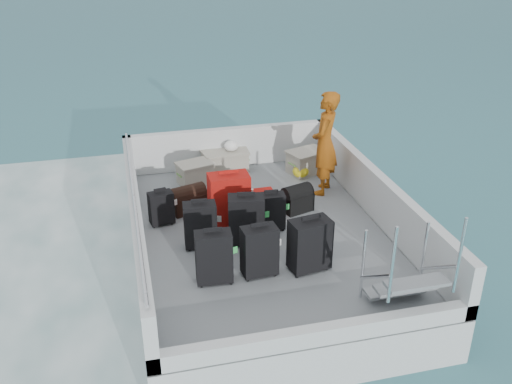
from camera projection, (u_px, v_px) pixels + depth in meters
ground at (262, 267)px, 8.37m from camera, size 160.00×160.00×0.00m
ferry_hull at (262, 250)px, 8.24m from camera, size 3.60×5.00×0.60m
deck at (262, 231)px, 8.10m from camera, size 3.30×4.70×0.02m
deck_fittings at (293, 215)px, 7.73m from camera, size 3.60×5.00×0.90m
suitcase_0 at (214, 258)px, 6.82m from camera, size 0.45×0.28×0.68m
suitcase_1 at (200, 226)px, 7.56m from camera, size 0.45×0.27×0.64m
suitcase_2 at (161, 209)px, 8.16m from camera, size 0.37×0.26×0.50m
suitcase_3 at (259, 252)px, 6.96m from camera, size 0.45×0.29×0.66m
suitcase_4 at (246, 221)px, 7.62m from camera, size 0.52×0.37×0.70m
suitcase_5 at (229, 200)px, 8.09m from camera, size 0.57×0.35×0.78m
suitcase_6 at (310, 245)px, 7.07m from camera, size 0.54×0.38×0.69m
suitcase_7 at (271, 212)px, 8.02m from camera, size 0.40×0.25×0.54m
suitcase_8 at (252, 205)px, 8.50m from camera, size 0.75×0.50×0.29m
duffel_0 at (188, 201)px, 8.57m from camera, size 0.59×0.44×0.32m
duffel_1 at (235, 190)px, 8.91m from camera, size 0.49×0.44×0.32m
duffel_2 at (297, 201)px, 8.59m from camera, size 0.51×0.42×0.32m
crate_0 at (195, 174)px, 9.48m from camera, size 0.62×0.51×0.33m
crate_1 at (220, 162)px, 9.90m from camera, size 0.62×0.47×0.34m
crate_2 at (231, 161)px, 9.95m from camera, size 0.57×0.41×0.34m
crate_3 at (307, 162)px, 9.87m from camera, size 0.71×0.59×0.36m
yellow_bag at (301, 171)px, 9.70m from camera, size 0.28×0.26×0.22m
white_bag at (231, 148)px, 9.83m from camera, size 0.24×0.24×0.18m
passenger at (325, 143)px, 8.89m from camera, size 0.66×0.73×1.66m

